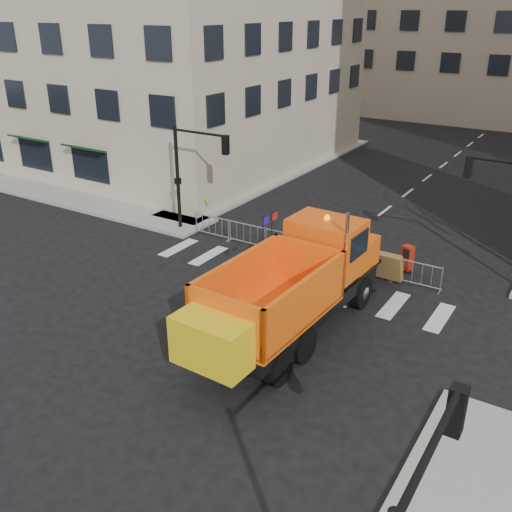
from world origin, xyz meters
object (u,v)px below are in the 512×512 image
Objects in this scene: plow_truck at (291,285)px; worker at (197,197)px; newspaper_box at (407,258)px; cop_c at (351,254)px; cop_b at (368,268)px; cop_a at (341,261)px.

worker is (-10.25, 7.90, -0.77)m from plow_truck.
newspaper_box is (1.79, 7.18, -1.23)m from plow_truck.
worker is 1.84× the size of newspaper_box.
worker reaches higher than cop_c.
plow_truck reaches higher than worker.
cop_c is at bearing -25.67° from cop_b.
worker is (-11.19, 3.13, 0.20)m from cop_b.
plow_truck is 5.58× the size of worker.
cop_c is (-0.14, 5.50, -0.91)m from plow_truck.
cop_b is (0.94, 4.76, -0.97)m from plow_truck.
newspaper_box is (12.04, -0.72, -0.46)m from worker.
newspaper_box is at bearing -136.50° from cop_a.
cop_b is 1.31m from cop_c.
cop_c is at bearing -120.08° from newspaper_box.
plow_truck is 5.90× the size of cop_b.
worker is at bearing -7.32° from cop_b.
cop_a is 0.64m from cop_c.
cop_b reaches higher than cop_a.
plow_truck reaches higher than cop_a.
cop_b is 0.94× the size of cop_c.
cop_c is at bearing 3.50° from plow_truck.
plow_truck is at bearing -59.72° from worker.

